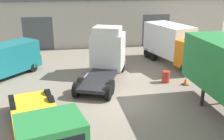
{
  "coord_description": "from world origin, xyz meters",
  "views": [
    {
      "loc": [
        -3.34,
        -14.93,
        7.49
      ],
      "look_at": [
        -0.58,
        1.62,
        1.6
      ],
      "focal_mm": 42.0,
      "sensor_mm": 36.0,
      "label": 1
    }
  ],
  "objects_px": {
    "traffic_cone": "(185,82)",
    "tractor_unit_white": "(106,54)",
    "flatbed_truck_green": "(46,135)",
    "delivery_van_teal": "(7,59)",
    "box_truck_orange": "(174,43)",
    "oil_drum": "(166,77)"
  },
  "relations": [
    {
      "from": "traffic_cone",
      "to": "tractor_unit_white",
      "type": "bearing_deg",
      "value": 151.59
    },
    {
      "from": "flatbed_truck_green",
      "to": "delivery_van_teal",
      "type": "bearing_deg",
      "value": -175.93
    },
    {
      "from": "box_truck_orange",
      "to": "oil_drum",
      "type": "height_order",
      "value": "box_truck_orange"
    },
    {
      "from": "tractor_unit_white",
      "to": "delivery_van_teal",
      "type": "relative_size",
      "value": 1.32
    },
    {
      "from": "delivery_van_teal",
      "to": "traffic_cone",
      "type": "bearing_deg",
      "value": -64.59
    },
    {
      "from": "box_truck_orange",
      "to": "oil_drum",
      "type": "distance_m",
      "value": 5.1
    },
    {
      "from": "traffic_cone",
      "to": "box_truck_orange",
      "type": "bearing_deg",
      "value": 78.74
    },
    {
      "from": "flatbed_truck_green",
      "to": "box_truck_orange",
      "type": "bearing_deg",
      "value": 124.68
    },
    {
      "from": "flatbed_truck_green",
      "to": "traffic_cone",
      "type": "distance_m",
      "value": 11.94
    },
    {
      "from": "delivery_van_teal",
      "to": "box_truck_orange",
      "type": "distance_m",
      "value": 14.35
    },
    {
      "from": "flatbed_truck_green",
      "to": "box_truck_orange",
      "type": "xyz_separation_m",
      "value": [
        10.53,
        12.18,
        0.63
      ]
    },
    {
      "from": "tractor_unit_white",
      "to": "traffic_cone",
      "type": "distance_m",
      "value": 6.44
    },
    {
      "from": "tractor_unit_white",
      "to": "flatbed_truck_green",
      "type": "bearing_deg",
      "value": 178.95
    },
    {
      "from": "flatbed_truck_green",
      "to": "traffic_cone",
      "type": "xyz_separation_m",
      "value": [
        9.52,
        7.13,
        -1.05
      ]
    },
    {
      "from": "flatbed_truck_green",
      "to": "box_truck_orange",
      "type": "height_order",
      "value": "box_truck_orange"
    },
    {
      "from": "box_truck_orange",
      "to": "traffic_cone",
      "type": "distance_m",
      "value": 5.42
    },
    {
      "from": "delivery_van_teal",
      "to": "traffic_cone",
      "type": "relative_size",
      "value": 9.83
    },
    {
      "from": "tractor_unit_white",
      "to": "oil_drum",
      "type": "relative_size",
      "value": 8.12
    },
    {
      "from": "flatbed_truck_green",
      "to": "delivery_van_teal",
      "type": "height_order",
      "value": "flatbed_truck_green"
    },
    {
      "from": "oil_drum",
      "to": "traffic_cone",
      "type": "relative_size",
      "value": 1.6
    },
    {
      "from": "box_truck_orange",
      "to": "oil_drum",
      "type": "relative_size",
      "value": 8.06
    },
    {
      "from": "flatbed_truck_green",
      "to": "delivery_van_teal",
      "type": "relative_size",
      "value": 1.58
    }
  ]
}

